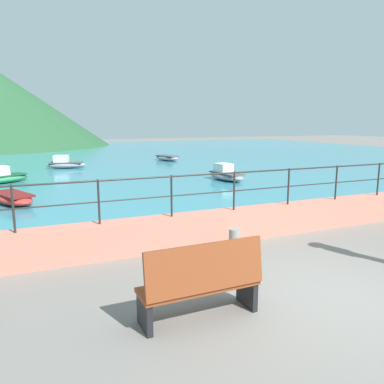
% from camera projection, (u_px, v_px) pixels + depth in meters
% --- Properties ---
extents(ground_plane, '(120.00, 120.00, 0.00)m').
position_uv_depth(ground_plane, '(334.00, 295.00, 5.91)').
color(ground_plane, slate).
extents(promenade_wall, '(20.00, 0.56, 0.70)m').
position_uv_depth(promenade_wall, '(233.00, 224.00, 8.73)').
color(promenade_wall, tan).
rests_on(promenade_wall, ground).
extents(railing, '(18.44, 0.04, 0.90)m').
position_uv_depth(railing, '(234.00, 184.00, 8.56)').
color(railing, '#282623').
rests_on(railing, promenade_wall).
extents(lake_water, '(64.00, 44.32, 0.06)m').
position_uv_depth(lake_water, '(89.00, 157.00, 29.21)').
color(lake_water, teal).
rests_on(lake_water, ground).
extents(bench_main, '(1.71, 0.58, 1.13)m').
position_uv_depth(bench_main, '(202.00, 282.00, 5.08)').
color(bench_main, brown).
rests_on(bench_main, ground).
extents(bollard, '(0.24, 0.24, 0.59)m').
position_uv_depth(bollard, '(235.00, 243.00, 7.55)').
color(bollard, gray).
rests_on(bollard, ground).
extents(boat_0, '(1.73, 2.47, 0.36)m').
position_uv_depth(boat_0, '(12.00, 198.00, 12.32)').
color(boat_0, red).
rests_on(boat_0, lake_water).
extents(boat_2, '(2.46, 1.53, 0.76)m').
position_uv_depth(boat_2, '(65.00, 164.00, 22.04)').
color(boat_2, gray).
rests_on(boat_2, lake_water).
extents(boat_3, '(1.17, 2.39, 0.76)m').
position_uv_depth(boat_3, '(226.00, 174.00, 17.43)').
color(boat_3, gray).
rests_on(boat_3, lake_water).
extents(boat_4, '(2.43, 1.97, 0.76)m').
position_uv_depth(boat_4, '(3.00, 177.00, 16.58)').
color(boat_4, '#338C59').
rests_on(boat_4, lake_water).
extents(boat_5, '(1.55, 2.46, 0.36)m').
position_uv_depth(boat_5, '(167.00, 158.00, 26.53)').
color(boat_5, gray).
rests_on(boat_5, lake_water).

